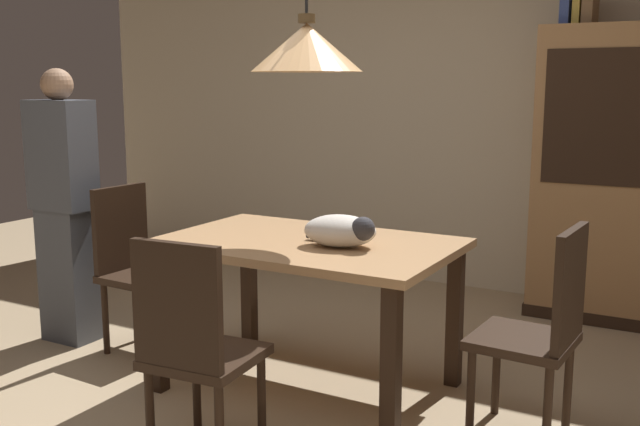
{
  "coord_description": "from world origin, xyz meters",
  "views": [
    {
      "loc": [
        1.82,
        -2.57,
        1.5
      ],
      "look_at": [
        0.03,
        0.62,
        0.85
      ],
      "focal_mm": 41.24,
      "sensor_mm": 36.0,
      "label": 1
    }
  ],
  "objects_px": {
    "book_blue_wide": "(568,6)",
    "book_brown_thick": "(590,7)",
    "chair_right_side": "(542,325)",
    "pendant_lamp": "(307,47)",
    "chair_near_front": "(194,343)",
    "chair_left_side": "(135,261)",
    "hutch_bookcase": "(628,182)",
    "cat_sleeping": "(342,231)",
    "book_yellow_short": "(579,11)",
    "person_standing": "(64,207)",
    "dining_table": "(307,261)"
  },
  "relations": [
    {
      "from": "book_blue_wide",
      "to": "chair_near_front",
      "type": "bearing_deg",
      "value": -105.6
    },
    {
      "from": "cat_sleeping",
      "to": "person_standing",
      "type": "xyz_separation_m",
      "value": [
        -1.78,
        -0.04,
        -0.03
      ]
    },
    {
      "from": "hutch_bookcase",
      "to": "book_yellow_short",
      "type": "bearing_deg",
      "value": 179.76
    },
    {
      "from": "cat_sleeping",
      "to": "person_standing",
      "type": "bearing_deg",
      "value": -178.79
    },
    {
      "from": "book_brown_thick",
      "to": "person_standing",
      "type": "relative_size",
      "value": 0.15
    },
    {
      "from": "hutch_bookcase",
      "to": "cat_sleeping",
      "type": "bearing_deg",
      "value": -117.09
    },
    {
      "from": "chair_right_side",
      "to": "chair_left_side",
      "type": "relative_size",
      "value": 1.0
    },
    {
      "from": "person_standing",
      "to": "book_yellow_short",
      "type": "bearing_deg",
      "value": 39.27
    },
    {
      "from": "chair_right_side",
      "to": "pendant_lamp",
      "type": "xyz_separation_m",
      "value": [
        -1.13,
        0.0,
        1.15
      ]
    },
    {
      "from": "dining_table",
      "to": "pendant_lamp",
      "type": "relative_size",
      "value": 1.08
    },
    {
      "from": "chair_right_side",
      "to": "chair_left_side",
      "type": "bearing_deg",
      "value": 179.8
    },
    {
      "from": "pendant_lamp",
      "to": "book_blue_wide",
      "type": "xyz_separation_m",
      "value": [
        0.78,
        1.9,
        0.31
      ]
    },
    {
      "from": "pendant_lamp",
      "to": "book_yellow_short",
      "type": "height_order",
      "value": "pendant_lamp"
    },
    {
      "from": "dining_table",
      "to": "book_yellow_short",
      "type": "bearing_deg",
      "value": 65.96
    },
    {
      "from": "book_brown_thick",
      "to": "chair_right_side",
      "type": "bearing_deg",
      "value": -83.61
    },
    {
      "from": "book_blue_wide",
      "to": "book_brown_thick",
      "type": "bearing_deg",
      "value": 0.0
    },
    {
      "from": "book_yellow_short",
      "to": "book_brown_thick",
      "type": "distance_m",
      "value": 0.07
    },
    {
      "from": "chair_left_side",
      "to": "book_blue_wide",
      "type": "bearing_deg",
      "value": 44.76
    },
    {
      "from": "chair_left_side",
      "to": "cat_sleeping",
      "type": "relative_size",
      "value": 2.32
    },
    {
      "from": "chair_near_front",
      "to": "book_yellow_short",
      "type": "xyz_separation_m",
      "value": [
        0.84,
        2.78,
        1.43
      ]
    },
    {
      "from": "chair_right_side",
      "to": "pendant_lamp",
      "type": "bearing_deg",
      "value": 179.78
    },
    {
      "from": "book_brown_thick",
      "to": "book_yellow_short",
      "type": "bearing_deg",
      "value": 180.0
    },
    {
      "from": "pendant_lamp",
      "to": "chair_right_side",
      "type": "bearing_deg",
      "value": -0.22
    },
    {
      "from": "pendant_lamp",
      "to": "hutch_bookcase",
      "type": "height_order",
      "value": "pendant_lamp"
    },
    {
      "from": "cat_sleeping",
      "to": "hutch_bookcase",
      "type": "xyz_separation_m",
      "value": [
        0.99,
        1.94,
        0.06
      ]
    },
    {
      "from": "cat_sleeping",
      "to": "book_blue_wide",
      "type": "height_order",
      "value": "book_blue_wide"
    },
    {
      "from": "chair_right_side",
      "to": "cat_sleeping",
      "type": "bearing_deg",
      "value": -177.6
    },
    {
      "from": "dining_table",
      "to": "pendant_lamp",
      "type": "bearing_deg",
      "value": 116.57
    },
    {
      "from": "person_standing",
      "to": "chair_right_side",
      "type": "bearing_deg",
      "value": 1.61
    },
    {
      "from": "chair_near_front",
      "to": "pendant_lamp",
      "type": "distance_m",
      "value": 1.45
    },
    {
      "from": "cat_sleeping",
      "to": "book_blue_wide",
      "type": "relative_size",
      "value": 1.67
    },
    {
      "from": "chair_near_front",
      "to": "chair_left_side",
      "type": "xyz_separation_m",
      "value": [
        -1.13,
        0.88,
        0.0
      ]
    },
    {
      "from": "dining_table",
      "to": "chair_right_side",
      "type": "relative_size",
      "value": 1.51
    },
    {
      "from": "pendant_lamp",
      "to": "hutch_bookcase",
      "type": "distance_m",
      "value": 2.37
    },
    {
      "from": "dining_table",
      "to": "book_blue_wide",
      "type": "xyz_separation_m",
      "value": [
        0.78,
        1.9,
        1.32
      ]
    },
    {
      "from": "chair_near_front",
      "to": "chair_left_side",
      "type": "relative_size",
      "value": 1.0
    },
    {
      "from": "chair_right_side",
      "to": "cat_sleeping",
      "type": "xyz_separation_m",
      "value": [
        -0.92,
        -0.04,
        0.32
      ]
    },
    {
      "from": "book_blue_wide",
      "to": "chair_right_side",
      "type": "bearing_deg",
      "value": -79.66
    },
    {
      "from": "pendant_lamp",
      "to": "hutch_bookcase",
      "type": "xyz_separation_m",
      "value": [
        1.2,
        1.9,
        -0.77
      ]
    },
    {
      "from": "book_blue_wide",
      "to": "cat_sleeping",
      "type": "bearing_deg",
      "value": -106.37
    },
    {
      "from": "cat_sleeping",
      "to": "book_brown_thick",
      "type": "bearing_deg",
      "value": 70.06
    },
    {
      "from": "pendant_lamp",
      "to": "book_yellow_short",
      "type": "distance_m",
      "value": 2.1
    },
    {
      "from": "pendant_lamp",
      "to": "book_brown_thick",
      "type": "distance_m",
      "value": 2.13
    },
    {
      "from": "hutch_bookcase",
      "to": "book_brown_thick",
      "type": "distance_m",
      "value": 1.11
    },
    {
      "from": "chair_near_front",
      "to": "chair_left_side",
      "type": "bearing_deg",
      "value": 142.15
    },
    {
      "from": "dining_table",
      "to": "chair_near_front",
      "type": "xyz_separation_m",
      "value": [
        0.01,
        -0.88,
        -0.14
      ]
    },
    {
      "from": "chair_right_side",
      "to": "chair_left_side",
      "type": "distance_m",
      "value": 2.26
    },
    {
      "from": "cat_sleeping",
      "to": "book_yellow_short",
      "type": "relative_size",
      "value": 2.0
    },
    {
      "from": "cat_sleeping",
      "to": "chair_near_front",
      "type": "bearing_deg",
      "value": -103.81
    },
    {
      "from": "chair_right_side",
      "to": "book_brown_thick",
      "type": "bearing_deg",
      "value": 96.39
    }
  ]
}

